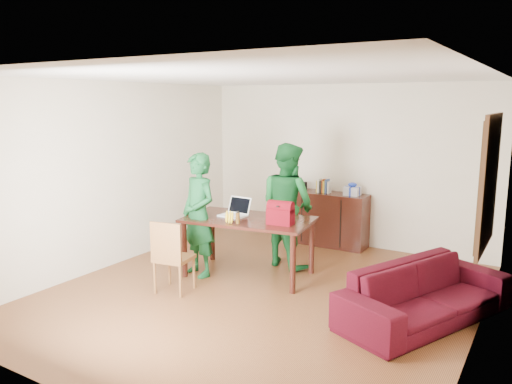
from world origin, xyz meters
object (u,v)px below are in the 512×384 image
Objects in this scene: table at (249,226)px; laptop at (233,213)px; person_far at (287,205)px; bottle at (238,217)px; person_near at (199,215)px; chair at (174,271)px; red_bag at (280,215)px; sofa at (425,293)px.

laptop is at bearing 176.80° from table.
person_far reaches higher than bottle.
person_near reaches higher than table.
chair is 0.91m from person_near.
red_bag is at bearing -15.57° from table.
red_bag is at bearing 33.44° from chair.
chair is 1.08m from bottle.
bottle is at bearing 116.13° from sofa.
person_far is at bearing 68.88° from person_near.
person_far is 1.02m from bottle.
red_bag is at bearing 130.08° from person_far.
person_near is at bearing -158.57° from table.
table is 0.38m from bottle.
sofa is at bearing 2.08° from bottle.
table reaches higher than sofa.
laptop is 2.78m from sofa.
person_far is 0.85× the size of sofa.
person_near reaches higher than red_bag.
chair is 1.19m from laptop.
person_near is at bearing 68.75° from person_far.
bottle is at bearing 20.26° from person_near.
table is at bearing 55.08° from chair.
laptop is (0.24, 1.01, 0.59)m from chair.
person_near is 3.12m from sofa.
bottle reaches higher than sofa.
sofa is (2.22, -0.91, -0.60)m from person_far.
person_near is 1.18m from red_bag.
red_bag reaches higher than bottle.
person_far reaches higher than person_near.
chair is 2.47× the size of laptop.
red_bag is 2.04m from sofa.
person_far reaches higher than table.
bottle is (0.64, 0.01, 0.04)m from person_near.
table is 2.51m from sofa.
person_near is 0.81× the size of sofa.
person_near is 4.51× the size of laptop.
chair is 0.55× the size of person_near.
red_bag is at bearing 109.00° from sofa.
chair is 1.56m from red_bag.
sofa is (3.07, 0.10, -0.55)m from person_near.
person_far reaches higher than red_bag.
chair is (-0.49, -1.03, -0.44)m from table.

